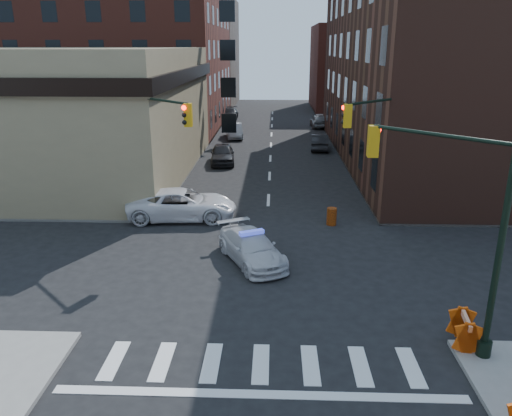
# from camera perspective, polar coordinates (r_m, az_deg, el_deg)

# --- Properties ---
(ground) EXTENTS (140.00, 140.00, 0.00)m
(ground) POSITION_cam_1_polar(r_m,az_deg,el_deg) (21.72, 1.06, -6.91)
(ground) COLOR black
(ground) RESTS_ON ground
(sidewalk_nw) EXTENTS (34.00, 54.50, 0.15)m
(sidewalk_nw) POSITION_cam_1_polar(r_m,az_deg,el_deg) (58.10, -21.78, 7.82)
(sidewalk_nw) COLOR gray
(sidewalk_nw) RESTS_ON ground
(sidewalk_ne) EXTENTS (34.00, 54.50, 0.15)m
(sidewalk_ne) POSITION_cam_1_polar(r_m,az_deg,el_deg) (57.84, 25.40, 7.32)
(sidewalk_ne) COLOR gray
(sidewalk_ne) RESTS_ON ground
(bank_building) EXTENTS (22.00, 22.00, 9.00)m
(bank_building) POSITION_cam_1_polar(r_m,az_deg,el_deg) (40.39, -23.67, 9.97)
(bank_building) COLOR #867958
(bank_building) RESTS_ON ground
(apartment_block) EXTENTS (25.00, 25.00, 24.00)m
(apartment_block) POSITION_cam_1_polar(r_m,az_deg,el_deg) (62.64, -16.37, 20.01)
(apartment_block) COLOR #5C261D
(apartment_block) RESTS_ON ground
(commercial_row_ne) EXTENTS (14.00, 34.00, 14.00)m
(commercial_row_ne) POSITION_cam_1_polar(r_m,az_deg,el_deg) (44.09, 19.46, 14.29)
(commercial_row_ne) COLOR #46261C
(commercial_row_ne) RESTS_ON ground
(filler_nw) EXTENTS (20.00, 18.00, 16.00)m
(filler_nw) POSITION_cam_1_polar(r_m,az_deg,el_deg) (83.30, -9.59, 17.06)
(filler_nw) COLOR brown
(filler_nw) RESTS_ON ground
(filler_ne) EXTENTS (16.00, 16.00, 12.00)m
(filler_ne) POSITION_cam_1_polar(r_m,az_deg,el_deg) (78.93, 12.57, 15.39)
(filler_ne) COLOR #5C261D
(filler_ne) RESTS_ON ground
(signal_pole_se) EXTENTS (5.40, 5.27, 8.00)m
(signal_pole_se) POSITION_cam_1_polar(r_m,az_deg,el_deg) (15.93, 23.01, -0.05)
(signal_pole_se) COLOR black
(signal_pole_se) RESTS_ON sidewalk_se
(signal_pole_nw) EXTENTS (3.58, 3.67, 8.00)m
(signal_pole_nw) POSITION_cam_1_polar(r_m,az_deg,el_deg) (26.22, -11.64, 7.09)
(signal_pole_nw) COLOR black
(signal_pole_nw) RESTS_ON sidewalk_nw
(signal_pole_ne) EXTENTS (3.67, 3.58, 8.00)m
(signal_pole_ne) POSITION_cam_1_polar(r_m,az_deg,el_deg) (26.08, 14.38, 6.84)
(signal_pole_ne) COLOR black
(signal_pole_ne) RESTS_ON sidewalk_ne
(tree_ne_near) EXTENTS (3.00, 3.00, 4.85)m
(tree_ne_near) POSITION_cam_1_polar(r_m,az_deg,el_deg) (46.58, 11.17, 10.76)
(tree_ne_near) COLOR black
(tree_ne_near) RESTS_ON sidewalk_ne
(tree_ne_far) EXTENTS (3.00, 3.00, 4.85)m
(tree_ne_far) POSITION_cam_1_polar(r_m,az_deg,el_deg) (54.45, 9.91, 11.85)
(tree_ne_far) COLOR black
(tree_ne_far) RESTS_ON sidewalk_ne
(police_car) EXTENTS (3.72, 4.98, 1.34)m
(police_car) POSITION_cam_1_polar(r_m,az_deg,el_deg) (22.10, -0.51, -4.55)
(police_car) COLOR silver
(police_car) RESTS_ON ground
(pickup) EXTENTS (6.17, 3.24, 1.66)m
(pickup) POSITION_cam_1_polar(r_m,az_deg,el_deg) (27.81, -8.44, 0.43)
(pickup) COLOR white
(pickup) RESTS_ON ground
(parked_car_wnear) EXTENTS (2.29, 4.79, 1.58)m
(parked_car_wnear) POSITION_cam_1_polar(r_m,az_deg,el_deg) (40.80, -3.85, 6.20)
(parked_car_wnear) COLOR black
(parked_car_wnear) RESTS_ON ground
(parked_car_wfar) EXTENTS (2.16, 4.63, 1.47)m
(parked_car_wfar) POSITION_cam_1_polar(r_m,az_deg,el_deg) (52.29, -2.49, 8.80)
(parked_car_wfar) COLOR #97999F
(parked_car_wfar) RESTS_ON ground
(parked_car_wdeep) EXTENTS (2.18, 5.16, 1.49)m
(parked_car_wdeep) POSITION_cam_1_polar(r_m,az_deg,el_deg) (65.55, -3.03, 10.69)
(parked_car_wdeep) COLOR black
(parked_car_wdeep) RESTS_ON ground
(parked_car_enear) EXTENTS (1.83, 4.42, 1.42)m
(parked_car_enear) POSITION_cam_1_polar(r_m,az_deg,el_deg) (46.62, 7.29, 7.50)
(parked_car_enear) COLOR black
(parked_car_enear) RESTS_ON ground
(parked_car_efar) EXTENTS (2.01, 4.59, 1.54)m
(parked_car_efar) POSITION_cam_1_polar(r_m,az_deg,el_deg) (59.64, 7.20, 9.86)
(parked_car_efar) COLOR gray
(parked_car_efar) RESTS_ON ground
(pedestrian_a) EXTENTS (0.60, 0.41, 1.59)m
(pedestrian_a) POSITION_cam_1_polar(r_m,az_deg,el_deg) (29.13, -20.19, 0.54)
(pedestrian_a) COLOR black
(pedestrian_a) RESTS_ON sidewalk_nw
(pedestrian_b) EXTENTS (0.84, 0.68, 1.64)m
(pedestrian_b) POSITION_cam_1_polar(r_m,az_deg,el_deg) (29.47, -15.71, 1.24)
(pedestrian_b) COLOR black
(pedestrian_b) RESTS_ON sidewalk_nw
(pedestrian_c) EXTENTS (0.90, 0.99, 1.62)m
(pedestrian_c) POSITION_cam_1_polar(r_m,az_deg,el_deg) (33.51, -21.41, 2.64)
(pedestrian_c) COLOR #1D202C
(pedestrian_c) RESTS_ON sidewalk_nw
(barrel_road) EXTENTS (0.61, 0.61, 0.94)m
(barrel_road) POSITION_cam_1_polar(r_m,az_deg,el_deg) (26.97, 8.64, -0.96)
(barrel_road) COLOR #E03C0A
(barrel_road) RESTS_ON ground
(barrel_bank) EXTENTS (0.77, 0.77, 1.09)m
(barrel_bank) POSITION_cam_1_polar(r_m,az_deg,el_deg) (27.88, -5.70, -0.03)
(barrel_bank) COLOR #D03E09
(barrel_bank) RESTS_ON ground
(barricade_se_a) EXTENTS (0.82, 1.38, 0.98)m
(barricade_se_a) POSITION_cam_1_polar(r_m,az_deg,el_deg) (17.47, 22.73, -12.74)
(barricade_se_a) COLOR #C44409
(barricade_se_a) RESTS_ON sidewalk_se
(barricade_nw_a) EXTENTS (1.24, 0.83, 0.85)m
(barricade_nw_a) POSITION_cam_1_polar(r_m,az_deg,el_deg) (29.62, -13.36, 0.71)
(barricade_nw_a) COLOR #C26409
(barricade_nw_a) RESTS_ON sidewalk_nw
(barricade_nw_b) EXTENTS (1.44, 0.97, 0.99)m
(barricade_nw_b) POSITION_cam_1_polar(r_m,az_deg,el_deg) (30.23, -16.35, 0.95)
(barricade_nw_b) COLOR red
(barricade_nw_b) RESTS_ON sidewalk_nw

